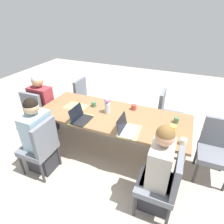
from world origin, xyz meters
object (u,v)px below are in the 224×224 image
at_px(chair_head_right_right_mid, 216,147).
at_px(laptop_near_left_near, 126,128).
at_px(coffee_mug_centre_left, 134,107).
at_px(person_near_left_mid, 39,140).
at_px(person_head_left_left_far, 43,108).
at_px(chair_far_right_near, 167,112).
at_px(chair_head_left_left_far, 38,111).
at_px(flower_vase, 107,105).
at_px(coffee_mug_near_right, 176,120).
at_px(dining_table, 112,118).
at_px(chair_far_right_far, 86,98).
at_px(chair_near_left_near, 164,182).
at_px(coffee_mug_centre_right, 183,142).
at_px(chair_near_left_mid, 41,145).
at_px(coffee_mug_far_left, 94,104).
at_px(laptop_near_left_mid, 80,118).
at_px(person_near_left_near, 158,174).
at_px(coffee_mug_near_left, 173,128).

height_order(chair_head_right_right_mid, laptop_near_left_near, laptop_near_left_near).
xyz_separation_m(laptop_near_left_near, coffee_mug_centre_left, (-0.08, 0.62, -0.00)).
relative_size(person_near_left_mid, person_head_left_left_far, 1.00).
bearing_deg(chair_far_right_near, chair_head_left_left_far, -158.77).
xyz_separation_m(flower_vase, coffee_mug_near_right, (1.04, 0.13, -0.10)).
distance_m(dining_table, chair_far_right_far, 1.22).
xyz_separation_m(person_head_left_left_far, coffee_mug_near_right, (2.38, 0.13, 0.24)).
height_order(chair_near_left_near, coffee_mug_centre_right, chair_near_left_near).
xyz_separation_m(chair_head_left_left_far, coffee_mug_centre_left, (1.75, 0.34, 0.27)).
height_order(chair_near_left_mid, chair_far_right_far, same).
relative_size(dining_table, coffee_mug_far_left, 29.22).
relative_size(chair_far_right_near, coffee_mug_near_right, 11.11).
relative_size(coffee_mug_near_right, coffee_mug_far_left, 0.99).
distance_m(chair_head_left_left_far, chair_far_right_far, 0.99).
bearing_deg(laptop_near_left_near, chair_head_left_left_far, 171.29).
bearing_deg(laptop_near_left_mid, chair_near_left_near, -18.70).
relative_size(person_near_left_near, coffee_mug_near_left, 13.59).
distance_m(person_head_left_left_far, coffee_mug_centre_left, 1.73).
distance_m(person_near_left_mid, laptop_near_left_near, 1.26).
distance_m(chair_head_left_left_far, laptop_near_left_near, 1.87).
distance_m(chair_near_left_near, person_head_left_left_far, 2.52).
relative_size(chair_head_left_left_far, chair_head_right_right_mid, 1.00).
xyz_separation_m(chair_far_right_far, laptop_near_left_mid, (0.56, -1.10, 0.27)).
xyz_separation_m(chair_head_right_right_mid, coffee_mug_near_right, (-0.58, 0.06, 0.27)).
xyz_separation_m(coffee_mug_near_right, coffee_mug_centre_left, (-0.69, 0.14, 0.00)).
height_order(coffee_mug_near_right, coffee_mug_far_left, same).
bearing_deg(flower_vase, person_head_left_left_far, -179.81).
xyz_separation_m(chair_head_left_left_far, coffee_mug_near_right, (2.44, 0.20, 0.27)).
distance_m(chair_near_left_mid, chair_head_right_right_mid, 2.45).
bearing_deg(chair_far_right_near, chair_far_right_far, -178.22).
height_order(coffee_mug_near_left, coffee_mug_near_right, coffee_mug_near_left).
distance_m(chair_near_left_mid, chair_head_left_left_far, 1.07).
distance_m(chair_near_left_near, chair_far_right_near, 1.62).
bearing_deg(person_near_left_mid, chair_head_right_right_mid, 19.80).
bearing_deg(person_head_left_left_far, flower_vase, 0.19).
height_order(dining_table, chair_head_left_left_far, chair_head_left_left_far).
distance_m(laptop_near_left_mid, coffee_mug_far_left, 0.47).
height_order(chair_head_left_left_far, coffee_mug_near_right, chair_head_left_left_far).
height_order(chair_near_left_near, chair_head_right_right_mid, same).
bearing_deg(chair_head_right_right_mid, flower_vase, -177.85).
bearing_deg(chair_head_left_left_far, person_near_left_near, -15.89).
height_order(dining_table, laptop_near_left_mid, laptop_near_left_mid).
height_order(person_near_left_near, coffee_mug_near_left, person_near_left_near).
xyz_separation_m(chair_far_right_near, chair_head_right_right_mid, (0.77, -0.73, 0.00)).
distance_m(chair_far_right_near, coffee_mug_near_right, 0.74).
bearing_deg(coffee_mug_far_left, coffee_mug_near_right, 0.78).
bearing_deg(person_near_left_near, coffee_mug_centre_right, 63.34).
relative_size(person_near_left_mid, laptop_near_left_mid, 3.73).
bearing_deg(dining_table, coffee_mug_far_left, 160.52).
xyz_separation_m(dining_table, person_near_left_near, (0.88, -0.72, -0.13)).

